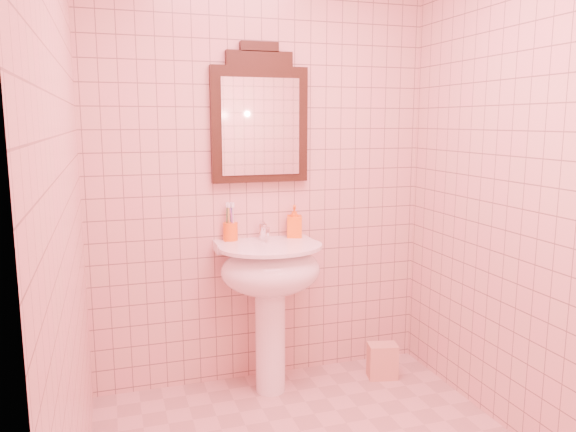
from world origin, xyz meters
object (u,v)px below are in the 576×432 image
object	(u,v)px
pedestal_sink	(270,280)
toothbrush_cup	(230,231)
soap_dispenser	(294,221)
towel	(382,361)
mirror	(260,119)

from	to	relation	value
pedestal_sink	toothbrush_cup	world-z (taller)	toothbrush_cup
soap_dispenser	towel	distance (m)	1.01
towel	pedestal_sink	bearing A→B (deg)	176.53
towel	soap_dispenser	bearing A→B (deg)	158.10
pedestal_sink	towel	size ratio (longest dim) A/B	4.10
pedestal_sink	towel	world-z (taller)	pedestal_sink
pedestal_sink	mirror	distance (m)	0.91
pedestal_sink	towel	bearing A→B (deg)	-3.47
mirror	soap_dispenser	distance (m)	0.63
pedestal_sink	mirror	world-z (taller)	mirror
mirror	towel	size ratio (longest dim) A/B	3.69
mirror	pedestal_sink	bearing A→B (deg)	-90.00
mirror	toothbrush_cup	size ratio (longest dim) A/B	4.00
soap_dispenser	towel	bearing A→B (deg)	-4.43
towel	mirror	bearing A→B (deg)	160.61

